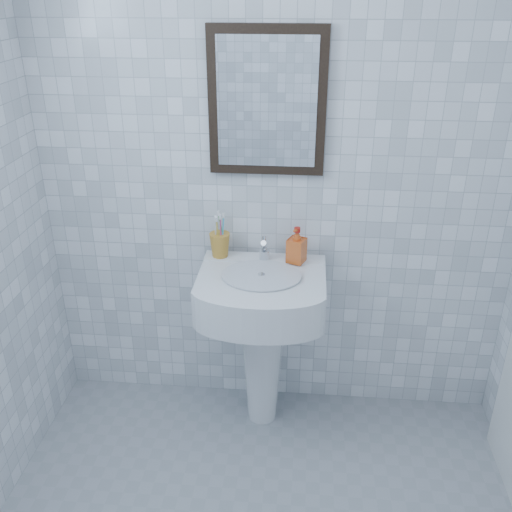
# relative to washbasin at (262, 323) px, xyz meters

# --- Properties ---
(wall_back) EXTENTS (2.20, 0.02, 2.50)m
(wall_back) POSITION_rel_washbasin_xyz_m (0.05, 0.21, 0.67)
(wall_back) COLOR white
(wall_back) RESTS_ON ground
(washbasin) EXTENTS (0.56, 0.41, 0.86)m
(washbasin) POSITION_rel_washbasin_xyz_m (0.00, 0.00, 0.00)
(washbasin) COLOR white
(washbasin) RESTS_ON ground
(faucet) EXTENTS (0.05, 0.10, 0.12)m
(faucet) POSITION_rel_washbasin_xyz_m (-0.00, 0.10, 0.32)
(faucet) COLOR silver
(faucet) RESTS_ON washbasin
(toothbrush_cup) EXTENTS (0.12, 0.12, 0.11)m
(toothbrush_cup) POSITION_rel_washbasin_xyz_m (-0.21, 0.13, 0.33)
(toothbrush_cup) COLOR #C2862C
(toothbrush_cup) RESTS_ON washbasin
(soap_dispenser) EXTENTS (0.10, 0.10, 0.17)m
(soap_dispenser) POSITION_rel_washbasin_xyz_m (0.15, 0.10, 0.36)
(soap_dispenser) COLOR red
(soap_dispenser) RESTS_ON washbasin
(wall_mirror) EXTENTS (0.50, 0.04, 0.62)m
(wall_mirror) POSITION_rel_washbasin_xyz_m (0.00, 0.19, 0.97)
(wall_mirror) COLOR black
(wall_mirror) RESTS_ON wall_back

